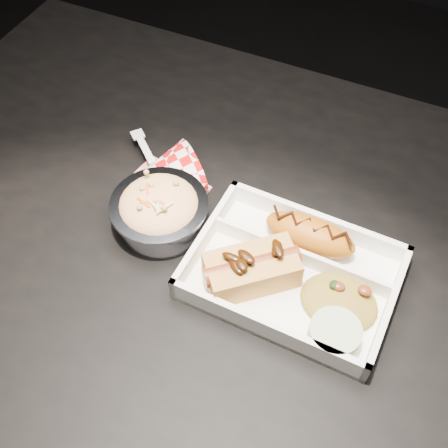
{
  "coord_description": "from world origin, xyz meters",
  "views": [
    {
      "loc": [
        0.14,
        -0.38,
        1.36
      ],
      "look_at": [
        -0.03,
        -0.01,
        0.81
      ],
      "focal_mm": 45.0,
      "sensor_mm": 36.0,
      "label": 1
    }
  ],
  "objects_px": {
    "napkin_fork": "(159,177)",
    "fried_pastry": "(310,234)",
    "hotdog": "(252,268)",
    "foil_coleslaw_cup": "(159,209)",
    "dining_table": "(248,293)",
    "food_tray": "(292,275)"
  },
  "relations": [
    {
      "from": "napkin_fork",
      "to": "fried_pastry",
      "type": "bearing_deg",
      "value": 37.2
    },
    {
      "from": "fried_pastry",
      "to": "hotdog",
      "type": "xyz_separation_m",
      "value": [
        -0.05,
        -0.08,
        0.0
      ]
    },
    {
      "from": "foil_coleslaw_cup",
      "to": "napkin_fork",
      "type": "distance_m",
      "value": 0.07
    },
    {
      "from": "dining_table",
      "to": "hotdog",
      "type": "distance_m",
      "value": 0.13
    },
    {
      "from": "dining_table",
      "to": "hotdog",
      "type": "height_order",
      "value": "hotdog"
    },
    {
      "from": "foil_coleslaw_cup",
      "to": "food_tray",
      "type": "bearing_deg",
      "value": -2.37
    },
    {
      "from": "food_tray",
      "to": "hotdog",
      "type": "xyz_separation_m",
      "value": [
        -0.05,
        -0.03,
        0.02
      ]
    },
    {
      "from": "foil_coleslaw_cup",
      "to": "fried_pastry",
      "type": "bearing_deg",
      "value": 13.72
    },
    {
      "from": "food_tray",
      "to": "napkin_fork",
      "type": "xyz_separation_m",
      "value": [
        -0.23,
        0.07,
        0.01
      ]
    },
    {
      "from": "foil_coleslaw_cup",
      "to": "napkin_fork",
      "type": "height_order",
      "value": "foil_coleslaw_cup"
    },
    {
      "from": "napkin_fork",
      "to": "food_tray",
      "type": "bearing_deg",
      "value": 23.83
    },
    {
      "from": "dining_table",
      "to": "napkin_fork",
      "type": "bearing_deg",
      "value": 159.9
    },
    {
      "from": "fried_pastry",
      "to": "foil_coleslaw_cup",
      "type": "distance_m",
      "value": 0.2
    },
    {
      "from": "foil_coleslaw_cup",
      "to": "napkin_fork",
      "type": "relative_size",
      "value": 0.84
    },
    {
      "from": "fried_pastry",
      "to": "hotdog",
      "type": "height_order",
      "value": "hotdog"
    },
    {
      "from": "hotdog",
      "to": "napkin_fork",
      "type": "height_order",
      "value": "napkin_fork"
    },
    {
      "from": "food_tray",
      "to": "fried_pastry",
      "type": "distance_m",
      "value": 0.06
    },
    {
      "from": "food_tray",
      "to": "foil_coleslaw_cup",
      "type": "height_order",
      "value": "foil_coleslaw_cup"
    },
    {
      "from": "fried_pastry",
      "to": "napkin_fork",
      "type": "height_order",
      "value": "napkin_fork"
    },
    {
      "from": "fried_pastry",
      "to": "foil_coleslaw_cup",
      "type": "xyz_separation_m",
      "value": [
        -0.19,
        -0.05,
        0.0
      ]
    },
    {
      "from": "foil_coleslaw_cup",
      "to": "dining_table",
      "type": "bearing_deg",
      "value": 0.2
    },
    {
      "from": "hotdog",
      "to": "foil_coleslaw_cup",
      "type": "xyz_separation_m",
      "value": [
        -0.15,
        0.03,
        -0.0
      ]
    }
  ]
}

